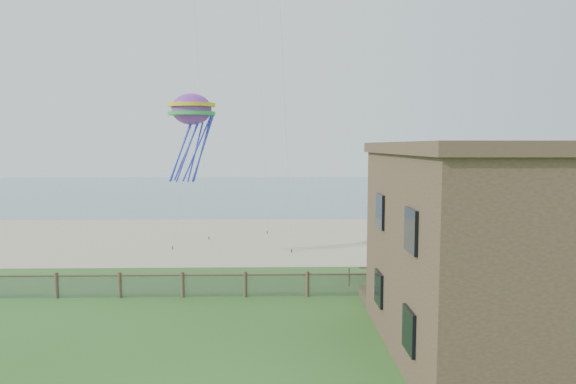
# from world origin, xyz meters

# --- Properties ---
(ground) EXTENTS (160.00, 160.00, 0.00)m
(ground) POSITION_xyz_m (0.00, 0.00, 0.00)
(ground) COLOR #2F541D
(ground) RESTS_ON ground
(sand_beach) EXTENTS (72.00, 20.00, 0.02)m
(sand_beach) POSITION_xyz_m (0.00, 22.00, 0.00)
(sand_beach) COLOR #BEAF89
(sand_beach) RESTS_ON ground
(ocean) EXTENTS (160.00, 68.00, 0.02)m
(ocean) POSITION_xyz_m (0.00, 66.00, 0.00)
(ocean) COLOR slate
(ocean) RESTS_ON ground
(chainlink_fence) EXTENTS (36.20, 0.20, 1.25)m
(chainlink_fence) POSITION_xyz_m (0.00, 6.00, 0.55)
(chainlink_fence) COLOR #4C382B
(chainlink_fence) RESTS_ON ground
(motel_deck) EXTENTS (15.00, 2.00, 0.50)m
(motel_deck) POSITION_xyz_m (13.00, 5.00, 0.25)
(motel_deck) COLOR brown
(motel_deck) RESTS_ON ground
(picnic_table) EXTENTS (1.84, 1.45, 0.73)m
(picnic_table) POSITION_xyz_m (6.99, 5.00, 0.37)
(picnic_table) COLOR brown
(picnic_table) RESTS_ON ground
(octopus_kite) EXTENTS (3.44, 2.80, 6.19)m
(octopus_kite) POSITION_xyz_m (-3.82, 14.47, 7.97)
(octopus_kite) COLOR #EF2569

